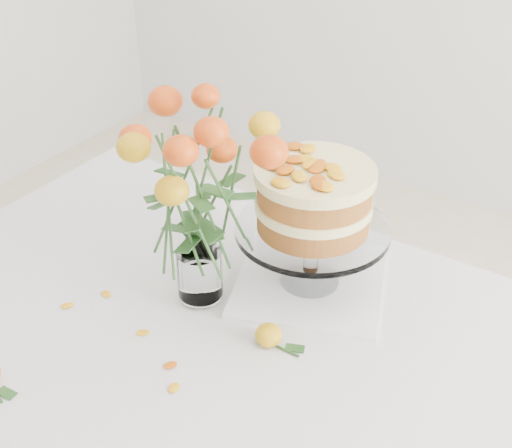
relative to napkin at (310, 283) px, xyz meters
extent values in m
cube|color=tan|center=(-0.07, -0.21, -0.03)|extent=(1.40, 0.90, 0.04)
cylinder|color=tan|center=(-0.69, 0.16, -0.41)|extent=(0.06, 0.06, 0.71)
cube|color=silver|center=(-0.07, -0.21, -0.01)|extent=(1.42, 0.92, 0.01)
cube|color=silver|center=(-0.07, 0.25, -0.11)|extent=(1.42, 0.01, 0.20)
cube|color=white|center=(0.00, 0.00, 0.00)|extent=(0.38, 0.38, 0.01)
cylinder|color=white|center=(0.00, 0.00, 0.08)|extent=(0.03, 0.03, 0.10)
cylinder|color=white|center=(0.00, 0.00, 0.13)|extent=(0.31, 0.31, 0.01)
cylinder|color=#9A4C22|center=(0.00, 0.00, 0.16)|extent=(0.23, 0.23, 0.04)
cylinder|color=#FFDFA4|center=(0.00, 0.00, 0.19)|extent=(0.24, 0.24, 0.02)
cylinder|color=#9A4C22|center=(0.00, 0.00, 0.23)|extent=(0.23, 0.23, 0.04)
cylinder|color=#FFDFA4|center=(0.00, 0.00, 0.26)|extent=(0.24, 0.24, 0.02)
cylinder|color=white|center=(-0.16, -0.16, 0.00)|extent=(0.07, 0.07, 0.01)
cylinder|color=white|center=(-0.16, -0.16, 0.06)|extent=(0.09, 0.09, 0.11)
ellipsoid|color=gold|center=(0.02, -0.20, 0.02)|extent=(0.05, 0.05, 0.04)
cylinder|color=#295020|center=(0.06, -0.20, 0.00)|extent=(0.06, 0.01, 0.01)
ellipsoid|color=#F0A10F|center=(-0.19, -0.31, 0.00)|extent=(0.03, 0.02, 0.00)
ellipsoid|color=#F0A10F|center=(-0.09, -0.35, 0.00)|extent=(0.03, 0.02, 0.00)
ellipsoid|color=#F0A10F|center=(-0.05, -0.39, 0.00)|extent=(0.03, 0.02, 0.00)
ellipsoid|color=#F0A10F|center=(-0.33, -0.26, 0.00)|extent=(0.03, 0.02, 0.00)
ellipsoid|color=#F0A10F|center=(-0.37, -0.33, 0.00)|extent=(0.03, 0.02, 0.00)
camera|label=1|loc=(0.55, -1.05, 0.91)|focal=50.00mm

